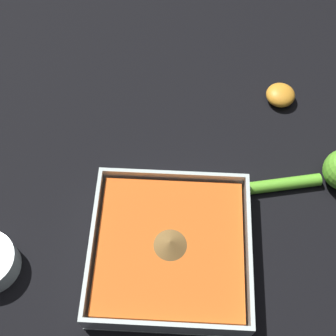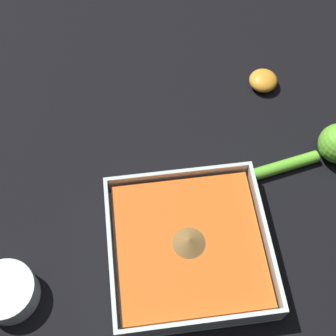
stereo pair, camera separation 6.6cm
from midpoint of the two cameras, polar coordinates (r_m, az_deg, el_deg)
ground_plane at (r=0.74m, az=3.92°, el=-8.25°), size 4.00×4.00×0.00m
square_dish at (r=0.71m, az=3.26°, el=-10.11°), size 0.23×0.23×0.05m
lemon_squeezer at (r=0.81m, az=22.08°, el=-0.66°), size 0.20×0.08×0.07m
lemon_half at (r=0.89m, az=15.87°, el=8.40°), size 0.05×0.05×0.03m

